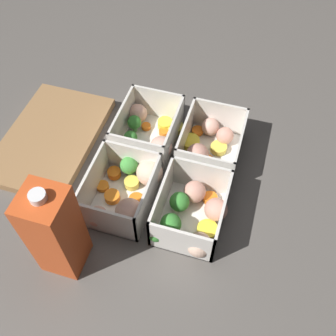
{
  "coord_description": "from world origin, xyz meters",
  "views": [
    {
      "loc": [
        -0.43,
        -0.13,
        0.64
      ],
      "look_at": [
        0.0,
        0.0,
        0.03
      ],
      "focal_mm": 42.0,
      "sensor_mm": 36.0,
      "label": 1
    }
  ],
  "objects_px": {
    "container_far_left": "(127,192)",
    "juice_carton": "(55,232)",
    "container_far_right": "(149,131)",
    "container_near_left": "(192,214)",
    "container_near_right": "(209,146)"
  },
  "relations": [
    {
      "from": "container_near_right",
      "to": "juice_carton",
      "type": "relative_size",
      "value": 0.8
    },
    {
      "from": "container_far_left",
      "to": "juice_carton",
      "type": "xyz_separation_m",
      "value": [
        -0.14,
        0.06,
        0.07
      ]
    },
    {
      "from": "container_far_left",
      "to": "container_far_right",
      "type": "xyz_separation_m",
      "value": [
        0.15,
        0.01,
        -0.0
      ]
    },
    {
      "from": "container_far_left",
      "to": "juice_carton",
      "type": "distance_m",
      "value": 0.17
    },
    {
      "from": "container_near_left",
      "to": "container_far_right",
      "type": "height_order",
      "value": "same"
    },
    {
      "from": "container_near_left",
      "to": "juice_carton",
      "type": "bearing_deg",
      "value": 124.75
    },
    {
      "from": "container_far_right",
      "to": "container_near_right",
      "type": "bearing_deg",
      "value": -91.55
    },
    {
      "from": "container_near_left",
      "to": "juice_carton",
      "type": "height_order",
      "value": "juice_carton"
    },
    {
      "from": "container_near_left",
      "to": "container_far_left",
      "type": "height_order",
      "value": "same"
    },
    {
      "from": "container_far_right",
      "to": "juice_carton",
      "type": "height_order",
      "value": "juice_carton"
    },
    {
      "from": "container_near_right",
      "to": "container_near_left",
      "type": "bearing_deg",
      "value": -177.66
    },
    {
      "from": "container_near_left",
      "to": "container_far_left",
      "type": "relative_size",
      "value": 0.95
    },
    {
      "from": "container_far_left",
      "to": "container_far_right",
      "type": "distance_m",
      "value": 0.15
    },
    {
      "from": "container_near_left",
      "to": "juice_carton",
      "type": "relative_size",
      "value": 0.8
    },
    {
      "from": "container_near_left",
      "to": "container_near_right",
      "type": "distance_m",
      "value": 0.16
    }
  ]
}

